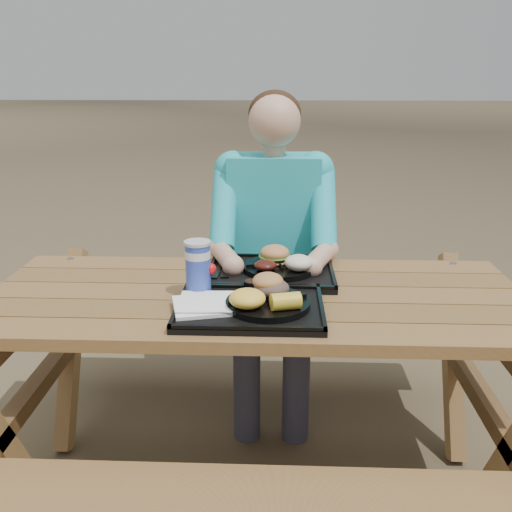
{
  "coord_description": "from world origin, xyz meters",
  "views": [
    {
      "loc": [
        0.07,
        -1.78,
        1.46
      ],
      "look_at": [
        0.0,
        0.0,
        0.88
      ],
      "focal_mm": 40.0,
      "sensor_mm": 36.0,
      "label": 1
    }
  ],
  "objects": [
    {
      "name": "sandwich",
      "position": [
        0.05,
        -0.11,
        0.84
      ],
      "size": [
        0.1,
        0.1,
        0.11
      ],
      "primitive_type": null,
      "color": "#BA7B41",
      "rests_on": "plate_near"
    },
    {
      "name": "corn_cob",
      "position": [
        0.1,
        -0.23,
        0.82
      ],
      "size": [
        0.11,
        0.11,
        0.05
      ],
      "primitive_type": null,
      "rotation": [
        0.0,
        0.0,
        0.26
      ],
      "color": "yellow",
      "rests_on": "plate_near"
    },
    {
      "name": "tray_far",
      "position": [
        0.05,
        0.16,
        0.76
      ],
      "size": [
        0.45,
        0.35,
        0.02
      ],
      "primitive_type": "cube",
      "color": "black",
      "rests_on": "picnic_table"
    },
    {
      "name": "condiment_bbq",
      "position": [
        -0.01,
        -0.03,
        0.79
      ],
      "size": [
        0.05,
        0.05,
        0.03
      ],
      "primitive_type": "cylinder",
      "color": "black",
      "rests_on": "tray_near"
    },
    {
      "name": "plate_far",
      "position": [
        0.08,
        0.17,
        0.78
      ],
      "size": [
        0.26,
        0.26,
        0.02
      ],
      "primitive_type": "cylinder",
      "color": "black",
      "rests_on": "tray_far"
    },
    {
      "name": "soda_cup",
      "position": [
        -0.18,
        -0.05,
        0.85
      ],
      "size": [
        0.08,
        0.08,
        0.16
      ],
      "primitive_type": "cylinder",
      "color": "#1530A4",
      "rests_on": "tray_near"
    },
    {
      "name": "burger",
      "position": [
        0.06,
        0.21,
        0.84
      ],
      "size": [
        0.11,
        0.11,
        0.1
      ],
      "primitive_type": null,
      "color": "#C77F46",
      "rests_on": "plate_far"
    },
    {
      "name": "ground",
      "position": [
        0.0,
        0.0,
        0.0
      ],
      "size": [
        60.0,
        60.0,
        0.0
      ],
      "primitive_type": "plane",
      "color": "#999999",
      "rests_on": "ground"
    },
    {
      "name": "plate_near",
      "position": [
        0.04,
        -0.16,
        0.78
      ],
      "size": [
        0.26,
        0.26,
        0.02
      ],
      "primitive_type": "cylinder",
      "color": "black",
      "rests_on": "tray_near"
    },
    {
      "name": "baked_beans",
      "position": [
        0.03,
        0.12,
        0.81
      ],
      "size": [
        0.08,
        0.08,
        0.04
      ],
      "primitive_type": "ellipsoid",
      "color": "#42130D",
      "rests_on": "plate_far"
    },
    {
      "name": "potato_salad",
      "position": [
        0.15,
        0.12,
        0.82
      ],
      "size": [
        0.1,
        0.1,
        0.06
      ],
      "primitive_type": "ellipsoid",
      "color": "white",
      "rests_on": "plate_far"
    },
    {
      "name": "cutlery_far",
      "position": [
        -0.12,
        0.16,
        0.77
      ],
      "size": [
        0.04,
        0.17,
        0.01
      ],
      "primitive_type": "cube",
      "rotation": [
        0.0,
        0.0,
        0.08
      ],
      "color": "black",
      "rests_on": "tray_far"
    },
    {
      "name": "condiment_mustard",
      "position": [
        0.04,
        -0.03,
        0.79
      ],
      "size": [
        0.05,
        0.05,
        0.03
      ],
      "primitive_type": "cylinder",
      "color": "gold",
      "rests_on": "tray_near"
    },
    {
      "name": "mac_cheese",
      "position": [
        -0.02,
        -0.22,
        0.82
      ],
      "size": [
        0.11,
        0.11,
        0.05
      ],
      "primitive_type": "ellipsoid",
      "color": "yellow",
      "rests_on": "plate_near"
    },
    {
      "name": "picnic_table",
      "position": [
        0.0,
        0.0,
        0.38
      ],
      "size": [
        1.8,
        1.49,
        0.75
      ],
      "primitive_type": null,
      "color": "#999999",
      "rests_on": "ground"
    },
    {
      "name": "diner",
      "position": [
        0.05,
        0.56,
        0.64
      ],
      "size": [
        0.48,
        0.84,
        1.28
      ],
      "primitive_type": null,
      "color": "#1BAFC2",
      "rests_on": "ground"
    },
    {
      "name": "tray_near",
      "position": [
        -0.01,
        -0.16,
        0.76
      ],
      "size": [
        0.45,
        0.35,
        0.02
      ],
      "primitive_type": "cube",
      "color": "black",
      "rests_on": "picnic_table"
    },
    {
      "name": "napkin_stack",
      "position": [
        -0.16,
        -0.18,
        0.78
      ],
      "size": [
        0.21,
        0.21,
        0.02
      ],
      "primitive_type": "cube",
      "rotation": [
        0.0,
        0.0,
        0.24
      ],
      "color": "white",
      "rests_on": "tray_near"
    }
  ]
}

